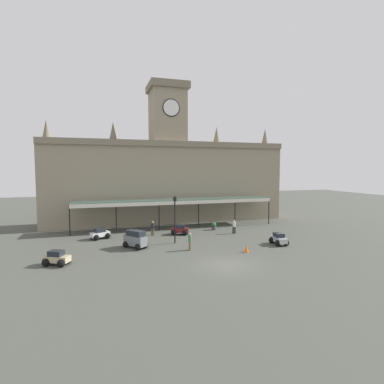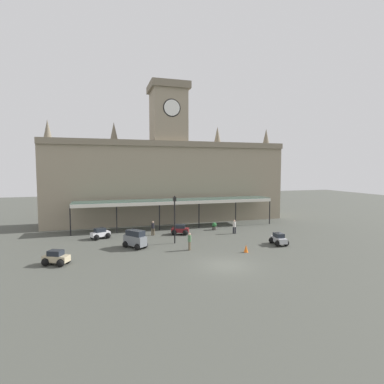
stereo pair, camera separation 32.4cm
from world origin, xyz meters
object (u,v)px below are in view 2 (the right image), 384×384
pedestrian_near_entrance (153,228)px  victorian_lamppost (175,214)px  traffic_cone (246,249)px  pedestrian_beside_cars (190,241)px  car_silver_sedan (279,240)px  car_white_sedan (100,234)px  car_grey_van (135,240)px  car_maroon_sedan (180,230)px  planter_forecourt_centre (214,226)px  car_beige_sedan (56,259)px  pedestrian_crossing_forecourt (234,226)px

pedestrian_near_entrance → victorian_lamppost: (1.57, -4.43, 2.19)m
traffic_cone → pedestrian_beside_cars: bearing=155.1°
car_silver_sedan → traffic_cone: 4.81m
car_white_sedan → car_grey_van: size_ratio=0.87×
car_grey_van → victorian_lamppost: (4.17, 0.65, 2.29)m
car_white_sedan → car_maroon_sedan: size_ratio=1.00×
car_maroon_sedan → pedestrian_near_entrance: (-3.19, 0.49, 0.41)m
car_white_sedan → planter_forecourt_centre: size_ratio=2.33×
car_maroon_sedan → pedestrian_near_entrance: bearing=171.3°
planter_forecourt_centre → pedestrian_beside_cars: bearing=-124.6°
car_white_sedan → planter_forecourt_centre: car_white_sedan is taller
car_maroon_sedan → pedestrian_beside_cars: size_ratio=1.34×
car_grey_van → pedestrian_near_entrance: size_ratio=1.54×
car_beige_sedan → car_grey_van: (6.72, 3.42, 0.30)m
pedestrian_near_entrance → traffic_cone: pedestrian_near_entrance is taller
pedestrian_near_entrance → victorian_lamppost: bearing=-70.4°
car_grey_van → planter_forecourt_centre: (10.61, 5.93, -0.32)m
pedestrian_crossing_forecourt → victorian_lamppost: size_ratio=0.33×
pedestrian_crossing_forecourt → pedestrian_beside_cars: (-7.24, -5.54, 0.00)m
car_maroon_sedan → car_beige_sedan: bearing=-147.3°
car_white_sedan → car_grey_van: car_grey_van is taller
car_maroon_sedan → traffic_cone: (3.98, -9.18, -0.15)m
car_silver_sedan → pedestrian_near_entrance: bearing=145.4°
car_silver_sedan → planter_forecourt_centre: 9.65m
car_beige_sedan → pedestrian_beside_cars: bearing=5.3°
pedestrian_beside_cars → victorian_lamppost: (-0.74, 2.98, 2.19)m
car_white_sedan → victorian_lamppost: 9.06m
pedestrian_near_entrance → pedestrian_crossing_forecourt: bearing=-11.1°
pedestrian_near_entrance → pedestrian_beside_cars: size_ratio=1.00×
car_white_sedan → pedestrian_beside_cars: bearing=-41.9°
car_silver_sedan → planter_forecourt_centre: car_silver_sedan is taller
traffic_cone → planter_forecourt_centre: (0.85, 10.52, 0.13)m
pedestrian_near_entrance → car_grey_van: bearing=-117.1°
car_grey_van → traffic_cone: (9.76, -4.59, -0.45)m
car_grey_van → pedestrian_beside_cars: car_grey_van is taller
car_grey_van → pedestrian_near_entrance: bearing=62.9°
pedestrian_crossing_forecourt → car_white_sedan: bearing=173.2°
victorian_lamppost → traffic_cone: (5.59, -5.23, -2.75)m
car_maroon_sedan → planter_forecourt_centre: size_ratio=2.32×
victorian_lamppost → traffic_cone: 8.14m
car_beige_sedan → car_grey_van: bearing=27.0°
victorian_lamppost → car_white_sedan: bearing=149.5°
car_maroon_sedan → traffic_cone: bearing=-66.6°
car_grey_van → traffic_cone: bearing=-25.2°
car_white_sedan → car_silver_sedan: bearing=-24.5°
pedestrian_near_entrance → pedestrian_beside_cars: same height
car_white_sedan → pedestrian_near_entrance: size_ratio=1.34×
pedestrian_near_entrance → car_white_sedan: bearing=-179.7°
car_grey_van → planter_forecourt_centre: car_grey_van is taller
car_maroon_sedan → victorian_lamppost: bearing=-112.2°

